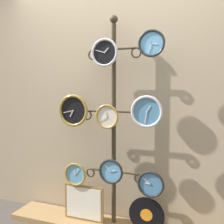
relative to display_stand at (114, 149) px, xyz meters
The scene contains 12 objects.
shop_wall 0.60m from the display_stand, 90.00° to the left, with size 4.40×0.04×2.80m.
display_stand is the anchor object (origin of this frame).
clock_top_center 0.94m from the display_stand, 112.73° to the right, with size 0.27×0.04×0.27m.
clock_top_right 1.07m from the display_stand, 12.95° to the right, with size 0.24×0.04×0.24m.
clock_middle_left 0.55m from the display_stand, 165.58° to the right, with size 0.33×0.04×0.33m.
clock_middle_center 0.35m from the display_stand, 103.06° to the right, with size 0.24×0.04×0.24m.
clock_middle_right 0.54m from the display_stand, 16.70° to the right, with size 0.30×0.04×0.30m.
clock_bottom_left 0.48m from the display_stand, 166.47° to the right, with size 0.24×0.04×0.24m.
clock_bottom_center 0.23m from the display_stand, 84.46° to the right, with size 0.25×0.04×0.25m.
clock_bottom_right 0.50m from the display_stand, 15.54° to the right, with size 0.25×0.04×0.25m.
vinyl_record 0.69m from the display_stand, 12.59° to the right, with size 0.34×0.01×0.34m.
picture_frame 0.65m from the display_stand, 165.55° to the right, with size 0.43×0.02×0.37m.
Camera 1 is at (0.88, -2.00, 1.41)m, focal length 42.00 mm.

